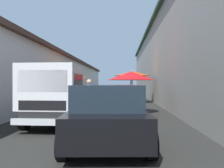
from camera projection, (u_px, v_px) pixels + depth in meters
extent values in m
plane|color=#282826|center=(107.00, 107.00, 15.02)|extent=(90.00, 90.00, 0.00)
cube|color=silver|center=(17.00, 79.00, 17.60)|extent=(49.50, 7.00, 3.56)
cube|color=#4C3328|center=(17.00, 54.00, 17.59)|extent=(49.80, 7.50, 0.24)
cube|color=#A39E93|center=(205.00, 61.00, 16.93)|extent=(49.50, 7.00, 6.23)
cube|color=#284C38|center=(205.00, 16.00, 16.92)|extent=(49.80, 7.50, 0.24)
cylinder|color=#9E9EA3|center=(70.00, 89.00, 15.59)|extent=(0.06, 0.06, 2.18)
cone|color=#D84C14|center=(70.00, 75.00, 15.59)|extent=(2.39, 2.39, 0.35)
sphere|color=#9E9EA3|center=(70.00, 72.00, 15.59)|extent=(0.07, 0.07, 0.07)
cube|color=#9E7547|center=(68.00, 100.00, 15.40)|extent=(0.86, 0.64, 0.78)
sphere|color=orange|center=(67.00, 94.00, 15.16)|extent=(0.09, 0.09, 0.09)
sphere|color=orange|center=(66.00, 93.00, 15.44)|extent=(0.09, 0.09, 0.09)
sphere|color=orange|center=(71.00, 93.00, 15.64)|extent=(0.09, 0.09, 0.09)
sphere|color=orange|center=(67.00, 93.00, 15.46)|extent=(0.09, 0.09, 0.09)
sphere|color=orange|center=(70.00, 93.00, 15.59)|extent=(0.09, 0.09, 0.09)
cylinder|color=#9E9EA3|center=(131.00, 93.00, 11.41)|extent=(0.06, 0.06, 2.06)
cone|color=red|center=(131.00, 76.00, 11.40)|extent=(2.29, 2.29, 0.41)
sphere|color=#9E9EA3|center=(131.00, 71.00, 11.40)|extent=(0.07, 0.07, 0.07)
cube|color=#9E7547|center=(131.00, 106.00, 11.59)|extent=(0.79, 0.74, 0.76)
sphere|color=orange|center=(134.00, 97.00, 11.41)|extent=(0.09, 0.09, 0.09)
sphere|color=orange|center=(135.00, 96.00, 11.55)|extent=(0.09, 0.09, 0.09)
sphere|color=orange|center=(129.00, 97.00, 11.78)|extent=(0.09, 0.09, 0.09)
cylinder|color=#9E9EA3|center=(132.00, 87.00, 17.42)|extent=(0.06, 0.06, 2.37)
cone|color=#D84C14|center=(132.00, 74.00, 17.42)|extent=(2.73, 2.73, 0.33)
sphere|color=#9E9EA3|center=(132.00, 71.00, 17.42)|extent=(0.07, 0.07, 0.07)
cube|color=#9E7547|center=(129.00, 98.00, 17.24)|extent=(0.72, 0.66, 0.78)
sphere|color=orange|center=(131.00, 92.00, 17.22)|extent=(0.09, 0.09, 0.09)
sphere|color=orange|center=(126.00, 92.00, 17.15)|extent=(0.09, 0.09, 0.09)
sphere|color=orange|center=(127.00, 92.00, 17.07)|extent=(0.09, 0.09, 0.09)
cube|color=black|center=(108.00, 120.00, 5.90)|extent=(3.99, 1.95, 0.64)
cube|color=#19232D|center=(108.00, 96.00, 5.75)|extent=(2.42, 1.65, 0.56)
cube|color=black|center=(108.00, 118.00, 7.81)|extent=(0.20, 1.65, 0.20)
cube|color=silver|center=(90.00, 109.00, 7.83)|extent=(0.07, 0.24, 0.14)
cube|color=silver|center=(126.00, 109.00, 7.84)|extent=(0.07, 0.24, 0.14)
cylinder|color=black|center=(80.00, 122.00, 7.22)|extent=(0.61, 0.23, 0.60)
cylinder|color=black|center=(136.00, 122.00, 7.24)|extent=(0.61, 0.23, 0.60)
cylinder|color=black|center=(63.00, 145.00, 4.57)|extent=(0.61, 0.23, 0.60)
cylinder|color=black|center=(151.00, 144.00, 4.59)|extent=(0.61, 0.23, 0.60)
cube|color=black|center=(66.00, 109.00, 9.08)|extent=(4.86, 1.67, 0.36)
cube|color=silver|center=(51.00, 87.00, 7.45)|extent=(1.61, 1.81, 1.40)
cube|color=#19232D|center=(42.00, 81.00, 6.72)|extent=(0.12, 1.47, 0.63)
cube|color=#19232D|center=(51.00, 81.00, 7.45)|extent=(1.12, 1.82, 0.45)
cube|color=black|center=(42.00, 105.00, 6.71)|extent=(0.12, 1.40, 0.28)
cube|color=silver|center=(41.00, 122.00, 6.63)|extent=(0.19, 1.75, 0.18)
cube|color=gray|center=(91.00, 97.00, 9.82)|extent=(3.16, 0.19, 0.50)
cube|color=gray|center=(53.00, 96.00, 9.97)|extent=(3.16, 0.19, 0.50)
cube|color=gray|center=(80.00, 95.00, 11.44)|extent=(0.13, 1.65, 0.50)
cylinder|color=black|center=(79.00, 119.00, 7.38)|extent=(0.73, 0.25, 0.72)
cylinder|color=black|center=(25.00, 119.00, 7.53)|extent=(0.73, 0.25, 0.72)
cylinder|color=black|center=(95.00, 109.00, 10.43)|extent=(0.73, 0.25, 0.72)
cylinder|color=black|center=(56.00, 108.00, 10.59)|extent=(0.73, 0.25, 0.72)
cylinder|color=#665B4C|center=(87.00, 107.00, 10.78)|extent=(0.14, 0.14, 0.83)
cylinder|color=#665B4C|center=(91.00, 107.00, 10.84)|extent=(0.14, 0.14, 0.83)
cube|color=#33518C|center=(89.00, 91.00, 10.81)|extent=(0.37, 0.52, 0.62)
sphere|color=tan|center=(89.00, 82.00, 10.81)|extent=(0.23, 0.23, 0.23)
cylinder|color=#33518C|center=(83.00, 90.00, 10.71)|extent=(0.08, 0.08, 0.56)
cylinder|color=#33518C|center=(95.00, 90.00, 10.91)|extent=(0.08, 0.08, 0.56)
cylinder|color=navy|center=(76.00, 96.00, 19.27)|extent=(0.14, 0.14, 0.83)
cylinder|color=navy|center=(78.00, 96.00, 19.33)|extent=(0.14, 0.14, 0.83)
cube|color=white|center=(77.00, 87.00, 19.30)|extent=(0.36, 0.52, 0.62)
sphere|color=tan|center=(77.00, 82.00, 19.30)|extent=(0.23, 0.23, 0.23)
cylinder|color=white|center=(73.00, 87.00, 19.20)|extent=(0.08, 0.08, 0.56)
cylinder|color=white|center=(80.00, 87.00, 19.39)|extent=(0.08, 0.08, 0.56)
cylinder|color=black|center=(69.00, 105.00, 13.75)|extent=(0.45, 0.14, 0.44)
cylinder|color=black|center=(66.00, 107.00, 12.50)|extent=(0.45, 0.16, 0.44)
cube|color=silver|center=(67.00, 105.00, 13.07)|extent=(0.93, 0.38, 0.08)
ellipsoid|color=black|center=(66.00, 99.00, 12.77)|extent=(0.59, 0.32, 0.20)
cube|color=silver|center=(68.00, 97.00, 13.70)|extent=(0.17, 0.33, 0.56)
cylinder|color=silver|center=(68.00, 96.00, 13.63)|extent=(0.28, 0.09, 0.68)
cylinder|color=black|center=(68.00, 90.00, 13.54)|extent=(0.55, 0.10, 0.04)
cylinder|color=#1E8C3F|center=(143.00, 102.00, 13.14)|extent=(0.30, 0.30, 0.03)
cylinder|color=#1E8C3F|center=(143.00, 106.00, 13.25)|extent=(0.04, 0.04, 0.42)
cylinder|color=#1E8C3F|center=(141.00, 106.00, 13.14)|extent=(0.04, 0.04, 0.42)
cylinder|color=#1E8C3F|center=(143.00, 106.00, 13.03)|extent=(0.04, 0.04, 0.42)
cylinder|color=#1E8C3F|center=(145.00, 106.00, 13.13)|extent=(0.04, 0.04, 0.42)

